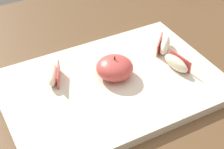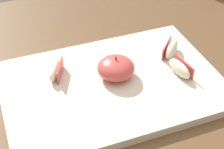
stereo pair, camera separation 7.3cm
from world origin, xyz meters
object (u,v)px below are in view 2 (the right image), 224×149
cutting_board (112,85)px  apple_wedge_front (171,49)px  apple_half_skin_up (116,68)px  apple_wedge_right (55,70)px  apple_wedge_left (180,68)px

cutting_board → apple_wedge_front: 0.17m
apple_half_skin_up → apple_wedge_right: (-0.12, 0.05, -0.01)m
apple_wedge_left → apple_wedge_front: size_ratio=1.09×
apple_wedge_right → apple_wedge_front: same height
cutting_board → apple_wedge_left: apple_wedge_left is taller
cutting_board → apple_half_skin_up: bearing=47.2°
cutting_board → apple_wedge_front: (0.16, 0.04, 0.02)m
apple_half_skin_up → apple_wedge_front: bearing=11.0°
apple_wedge_front → apple_half_skin_up: bearing=-169.0°
apple_wedge_right → apple_wedge_front: bearing=-4.1°
cutting_board → apple_wedge_right: bearing=148.7°
apple_wedge_front → apple_wedge_left: bearing=-103.2°
cutting_board → apple_wedge_front: bearing=15.5°
apple_half_skin_up → apple_wedge_front: apple_half_skin_up is taller
apple_wedge_left → apple_wedge_right: size_ratio=0.99×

